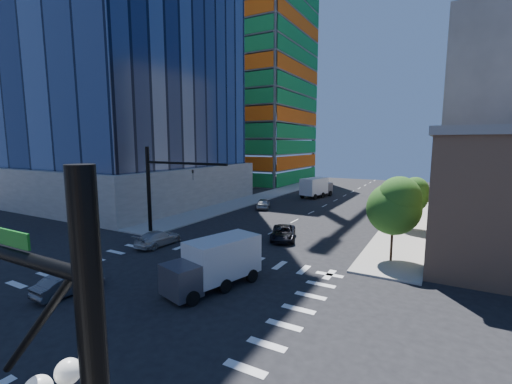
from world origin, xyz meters
The scene contains 14 objects.
ground centered at (0.00, 0.00, 0.00)m, with size 160.00×160.00×0.00m, color black.
road_markings centered at (0.00, 0.00, 0.01)m, with size 20.00×20.00×0.01m, color silver.
sidewalk_ne centered at (12.50, 40.00, 0.07)m, with size 5.00×60.00×0.15m, color #9C9993.
sidewalk_nw centered at (-12.50, 40.00, 0.07)m, with size 5.00×60.00×0.15m, color #9C9993.
construction_building centered at (-27.41, 61.93, 24.61)m, with size 25.16×34.50×70.60m.
signal_mast_nw centered at (-10.00, 11.50, 5.49)m, with size 10.20×0.40×9.00m.
tree_south centered at (12.63, 13.90, 4.69)m, with size 4.16×4.16×6.82m.
tree_north centered at (12.93, 25.90, 3.99)m, with size 3.54×3.52×5.78m.
car_nb_far centered at (2.22, 15.78, 0.69)m, with size 2.28×4.95×1.38m, color black.
car_sb_near centered at (-7.19, 8.32, 0.70)m, with size 1.95×4.80×1.39m, color #BBBBBB.
car_sb_mid centered at (-7.24, 29.51, 0.75)m, with size 1.76×4.38×1.49m, color #ABAEB2.
car_sb_cross centered at (-4.53, -2.11, 0.69)m, with size 1.45×4.17×1.37m, color #494A4E.
box_truck_near centered at (2.90, 2.91, 1.42)m, with size 4.15×6.57×3.20m.
box_truck_far centered at (-3.92, 43.87, 1.54)m, with size 4.10×7.06×3.48m.
Camera 1 is at (15.83, -14.39, 9.42)m, focal length 24.00 mm.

